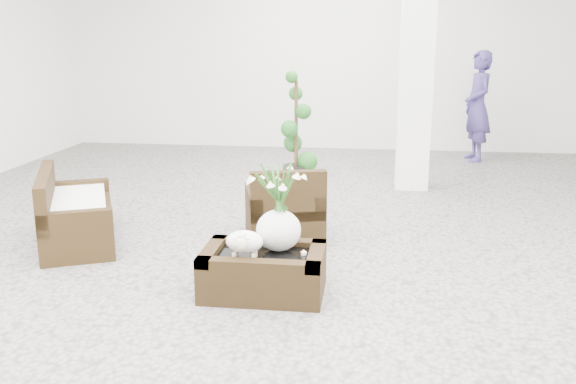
# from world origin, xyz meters

# --- Properties ---
(ground) EXTENTS (11.00, 11.00, 0.00)m
(ground) POSITION_xyz_m (0.00, 0.00, 0.00)
(ground) COLOR gray
(ground) RESTS_ON ground
(column) EXTENTS (0.40, 0.40, 3.50)m
(column) POSITION_xyz_m (1.20, 2.80, 1.75)
(column) COLOR white
(column) RESTS_ON ground
(coffee_table) EXTENTS (0.90, 0.60, 0.31)m
(coffee_table) POSITION_xyz_m (-0.09, -0.78, 0.16)
(coffee_table) COLOR #31210E
(coffee_table) RESTS_ON ground
(sheep_figurine) EXTENTS (0.28, 0.23, 0.21)m
(sheep_figurine) POSITION_xyz_m (-0.21, -0.88, 0.42)
(sheep_figurine) COLOR white
(sheep_figurine) RESTS_ON coffee_table
(planter_narcissus) EXTENTS (0.44, 0.44, 0.80)m
(planter_narcissus) POSITION_xyz_m (0.01, -0.68, 0.71)
(planter_narcissus) COLOR white
(planter_narcissus) RESTS_ON coffee_table
(tealight) EXTENTS (0.04, 0.04, 0.03)m
(tealight) POSITION_xyz_m (0.21, -0.76, 0.33)
(tealight) COLOR white
(tealight) RESTS_ON coffee_table
(armchair) EXTENTS (0.84, 0.82, 0.73)m
(armchair) POSITION_xyz_m (-0.11, 0.48, 0.36)
(armchair) COLOR #31210E
(armchair) RESTS_ON ground
(loveseat) EXTENTS (1.10, 1.42, 0.69)m
(loveseat) POSITION_xyz_m (-2.02, 0.17, 0.34)
(loveseat) COLOR #31210E
(loveseat) RESTS_ON ground
(topiary) EXTENTS (0.38, 0.38, 1.42)m
(topiary) POSITION_xyz_m (-0.29, 2.88, 0.71)
(topiary) COLOR #1C5019
(topiary) RESTS_ON ground
(shopper) EXTENTS (0.51, 0.67, 1.67)m
(shopper) POSITION_xyz_m (2.28, 4.71, 0.84)
(shopper) COLOR #3D306B
(shopper) RESTS_ON ground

